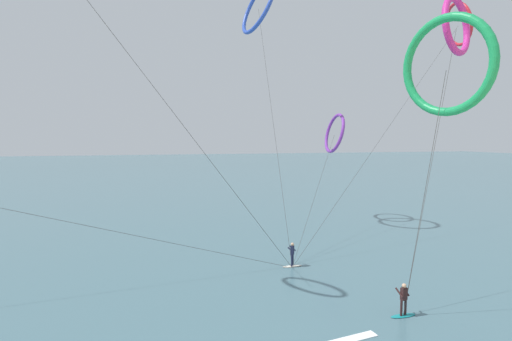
% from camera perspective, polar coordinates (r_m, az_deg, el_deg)
% --- Properties ---
extents(sea_water, '(400.00, 200.00, 0.08)m').
position_cam_1_polar(sea_water, '(111.83, -11.65, 0.23)').
color(sea_water, '#476B75').
rests_on(sea_water, ground).
extents(surfer_teal, '(1.40, 0.61, 1.70)m').
position_cam_1_polar(surfer_teal, '(21.26, 21.54, -18.12)').
color(surfer_teal, teal).
rests_on(surfer_teal, ground).
extents(surfer_ivory, '(1.40, 0.72, 1.70)m').
position_cam_1_polar(surfer_ivory, '(26.88, 5.54, -12.86)').
color(surfer_ivory, silver).
rests_on(surfer_ivory, ground).
extents(kite_crimson, '(24.98, 13.76, 23.96)m').
position_cam_1_polar(kite_crimson, '(49.72, 28.43, 18.98)').
color(kite_crimson, red).
rests_on(kite_crimson, ground).
extents(kite_magenta, '(7.47, 4.59, 17.53)m').
position_cam_1_polar(kite_magenta, '(26.75, 28.22, 18.83)').
color(kite_magenta, '#CC288E').
rests_on(kite_magenta, ground).
extents(kite_emerald, '(2.57, 4.82, 14.81)m').
position_cam_1_polar(kite_emerald, '(20.41, 27.00, 14.01)').
color(kite_emerald, '#199351').
rests_on(kite_emerald, ground).
extents(kite_violet, '(10.57, 15.19, 11.74)m').
position_cam_1_polar(kite_violet, '(41.38, 11.86, 5.56)').
color(kite_violet, purple).
rests_on(kite_violet, ground).
extents(kite_cobalt, '(3.34, 13.95, 23.92)m').
position_cam_1_polar(kite_cobalt, '(38.29, 0.36, 23.63)').
color(kite_cobalt, '#2647B7').
rests_on(kite_cobalt, ground).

